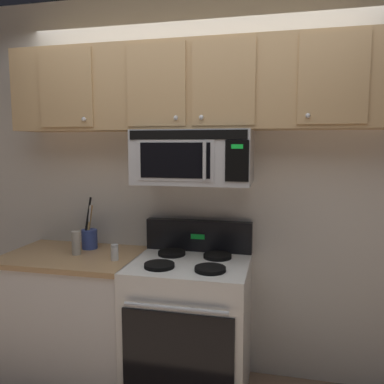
{
  "coord_description": "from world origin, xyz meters",
  "views": [
    {
      "loc": [
        0.55,
        -1.92,
        1.65
      ],
      "look_at": [
        0.0,
        0.49,
        1.35
      ],
      "focal_mm": 35.9,
      "sensor_mm": 36.0,
      "label": 1
    }
  ],
  "objects_px": {
    "stove_range": "(190,325)",
    "over_range_microwave": "(194,157)",
    "pepper_mill": "(76,243)",
    "utensil_crock_blue": "(89,237)",
    "salt_shaker": "(115,252)"
  },
  "relations": [
    {
      "from": "stove_range",
      "to": "over_range_microwave",
      "type": "xyz_separation_m",
      "value": [
        -0.0,
        0.12,
        1.11
      ]
    },
    {
      "from": "over_range_microwave",
      "to": "pepper_mill",
      "type": "height_order",
      "value": "over_range_microwave"
    },
    {
      "from": "over_range_microwave",
      "to": "salt_shaker",
      "type": "distance_m",
      "value": 0.81
    },
    {
      "from": "salt_shaker",
      "to": "pepper_mill",
      "type": "relative_size",
      "value": 0.64
    },
    {
      "from": "salt_shaker",
      "to": "over_range_microwave",
      "type": "bearing_deg",
      "value": 20.65
    },
    {
      "from": "stove_range",
      "to": "over_range_microwave",
      "type": "bearing_deg",
      "value": 90.14
    },
    {
      "from": "over_range_microwave",
      "to": "salt_shaker",
      "type": "xyz_separation_m",
      "value": [
        -0.49,
        -0.19,
        -0.62
      ]
    },
    {
      "from": "stove_range",
      "to": "utensil_crock_blue",
      "type": "relative_size",
      "value": 2.98
    },
    {
      "from": "stove_range",
      "to": "over_range_microwave",
      "type": "distance_m",
      "value": 1.11
    },
    {
      "from": "utensil_crock_blue",
      "to": "pepper_mill",
      "type": "distance_m",
      "value": 0.17
    },
    {
      "from": "utensil_crock_blue",
      "to": "over_range_microwave",
      "type": "bearing_deg",
      "value": -3.19
    },
    {
      "from": "stove_range",
      "to": "salt_shaker",
      "type": "bearing_deg",
      "value": -172.05
    },
    {
      "from": "pepper_mill",
      "to": "stove_range",
      "type": "bearing_deg",
      "value": 0.38
    },
    {
      "from": "stove_range",
      "to": "pepper_mill",
      "type": "distance_m",
      "value": 0.95
    },
    {
      "from": "over_range_microwave",
      "to": "salt_shaker",
      "type": "height_order",
      "value": "over_range_microwave"
    }
  ]
}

